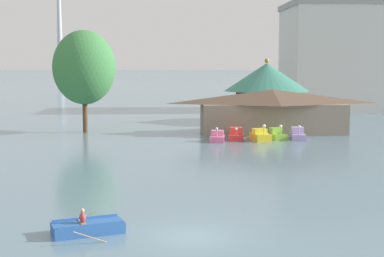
{
  "coord_description": "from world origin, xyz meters",
  "views": [
    {
      "loc": [
        -1.51,
        -25.99,
        8.06
      ],
      "look_at": [
        1.22,
        21.23,
        2.79
      ],
      "focal_mm": 53.0,
      "sensor_mm": 36.0,
      "label": 1
    }
  ],
  "objects_px": {
    "pedal_boat_lime": "(276,134)",
    "green_roof_pavilion": "(266,88)",
    "pedal_boat_yellow": "(260,136)",
    "pedal_boat_red": "(236,135)",
    "pedal_boat_pink": "(217,137)",
    "boathouse": "(272,110)",
    "pedal_boat_lavender": "(298,135)",
    "shoreline_tree_tall_left": "(84,68)",
    "rowboat_with_rower": "(88,227)",
    "background_building_block": "(364,57)"
  },
  "relations": [
    {
      "from": "boathouse",
      "to": "green_roof_pavilion",
      "type": "relative_size",
      "value": 1.5
    },
    {
      "from": "pedal_boat_pink",
      "to": "boathouse",
      "type": "bearing_deg",
      "value": 143.68
    },
    {
      "from": "pedal_boat_yellow",
      "to": "boathouse",
      "type": "distance_m",
      "value": 7.86
    },
    {
      "from": "background_building_block",
      "to": "pedal_boat_yellow",
      "type": "bearing_deg",
      "value": -122.21
    },
    {
      "from": "green_roof_pavilion",
      "to": "rowboat_with_rower",
      "type": "bearing_deg",
      "value": -109.36
    },
    {
      "from": "shoreline_tree_tall_left",
      "to": "background_building_block",
      "type": "xyz_separation_m",
      "value": [
        46.18,
        32.95,
        1.82
      ]
    },
    {
      "from": "rowboat_with_rower",
      "to": "shoreline_tree_tall_left",
      "type": "bearing_deg",
      "value": 78.73
    },
    {
      "from": "pedal_boat_red",
      "to": "shoreline_tree_tall_left",
      "type": "relative_size",
      "value": 0.26
    },
    {
      "from": "rowboat_with_rower",
      "to": "green_roof_pavilion",
      "type": "height_order",
      "value": "green_roof_pavilion"
    },
    {
      "from": "pedal_boat_red",
      "to": "pedal_boat_pink",
      "type": "bearing_deg",
      "value": -51.82
    },
    {
      "from": "pedal_boat_red",
      "to": "pedal_boat_lime",
      "type": "distance_m",
      "value": 4.61
    },
    {
      "from": "pedal_boat_lime",
      "to": "background_building_block",
      "type": "distance_m",
      "value": 47.91
    },
    {
      "from": "pedal_boat_red",
      "to": "boathouse",
      "type": "relative_size",
      "value": 0.17
    },
    {
      "from": "pedal_boat_lime",
      "to": "green_roof_pavilion",
      "type": "bearing_deg",
      "value": 163.16
    },
    {
      "from": "rowboat_with_rower",
      "to": "boathouse",
      "type": "xyz_separation_m",
      "value": [
        16.97,
        40.09,
        2.44
      ]
    },
    {
      "from": "rowboat_with_rower",
      "to": "pedal_boat_red",
      "type": "xyz_separation_m",
      "value": [
        11.82,
        34.06,
        0.22
      ]
    },
    {
      "from": "pedal_boat_pink",
      "to": "pedal_boat_yellow",
      "type": "bearing_deg",
      "value": 102.08
    },
    {
      "from": "pedal_boat_yellow",
      "to": "pedal_boat_pink",
      "type": "bearing_deg",
      "value": -96.49
    },
    {
      "from": "shoreline_tree_tall_left",
      "to": "pedal_boat_red",
      "type": "bearing_deg",
      "value": -24.5
    },
    {
      "from": "background_building_block",
      "to": "green_roof_pavilion",
      "type": "bearing_deg",
      "value": -135.69
    },
    {
      "from": "pedal_boat_lime",
      "to": "shoreline_tree_tall_left",
      "type": "height_order",
      "value": "shoreline_tree_tall_left"
    },
    {
      "from": "background_building_block",
      "to": "pedal_boat_pink",
      "type": "bearing_deg",
      "value": -126.4
    },
    {
      "from": "pedal_boat_yellow",
      "to": "shoreline_tree_tall_left",
      "type": "xyz_separation_m",
      "value": [
        -19.8,
        8.92,
        7.28
      ]
    },
    {
      "from": "background_building_block",
      "to": "pedal_boat_red",
      "type": "bearing_deg",
      "value": -125.26
    },
    {
      "from": "pedal_boat_red",
      "to": "boathouse",
      "type": "xyz_separation_m",
      "value": [
        5.15,
        6.03,
        2.22
      ]
    },
    {
      "from": "pedal_boat_lime",
      "to": "pedal_boat_lavender",
      "type": "relative_size",
      "value": 1.08
    },
    {
      "from": "pedal_boat_red",
      "to": "green_roof_pavilion",
      "type": "distance_m",
      "value": 21.15
    },
    {
      "from": "pedal_boat_yellow",
      "to": "pedal_boat_lime",
      "type": "relative_size",
      "value": 0.93
    },
    {
      "from": "pedal_boat_lime",
      "to": "boathouse",
      "type": "bearing_deg",
      "value": 164.41
    },
    {
      "from": "pedal_boat_yellow",
      "to": "boathouse",
      "type": "relative_size",
      "value": 0.16
    },
    {
      "from": "pedal_boat_lime",
      "to": "rowboat_with_rower",
      "type": "bearing_deg",
      "value": -34.87
    },
    {
      "from": "pedal_boat_yellow",
      "to": "boathouse",
      "type": "height_order",
      "value": "boathouse"
    },
    {
      "from": "pedal_boat_red",
      "to": "background_building_block",
      "type": "distance_m",
      "value": 50.84
    },
    {
      "from": "boathouse",
      "to": "pedal_boat_pink",
      "type": "bearing_deg",
      "value": -135.05
    },
    {
      "from": "pedal_boat_red",
      "to": "pedal_boat_yellow",
      "type": "relative_size",
      "value": 1.1
    },
    {
      "from": "rowboat_with_rower",
      "to": "pedal_boat_yellow",
      "type": "relative_size",
      "value": 1.31
    },
    {
      "from": "pedal_boat_lime",
      "to": "shoreline_tree_tall_left",
      "type": "bearing_deg",
      "value": -118.01
    },
    {
      "from": "rowboat_with_rower",
      "to": "background_building_block",
      "type": "xyz_separation_m",
      "value": [
        40.69,
        74.89,
        9.35
      ]
    },
    {
      "from": "pedal_boat_lime",
      "to": "pedal_boat_lavender",
      "type": "distance_m",
      "value": 2.31
    },
    {
      "from": "pedal_boat_lavender",
      "to": "background_building_block",
      "type": "bearing_deg",
      "value": 157.85
    },
    {
      "from": "pedal_boat_lime",
      "to": "boathouse",
      "type": "xyz_separation_m",
      "value": [
        0.58,
        5.45,
        2.26
      ]
    },
    {
      "from": "pedal_boat_lavender",
      "to": "shoreline_tree_tall_left",
      "type": "height_order",
      "value": "shoreline_tree_tall_left"
    },
    {
      "from": "pedal_boat_lime",
      "to": "pedal_boat_red",
      "type": "bearing_deg",
      "value": -92.35
    },
    {
      "from": "pedal_boat_lime",
      "to": "background_building_block",
      "type": "relative_size",
      "value": 0.11
    },
    {
      "from": "pedal_boat_lavender",
      "to": "pedal_boat_pink",
      "type": "bearing_deg",
      "value": -76.27
    },
    {
      "from": "pedal_boat_red",
      "to": "green_roof_pavilion",
      "type": "height_order",
      "value": "green_roof_pavilion"
    },
    {
      "from": "boathouse",
      "to": "shoreline_tree_tall_left",
      "type": "relative_size",
      "value": 1.48
    },
    {
      "from": "pedal_boat_lavender",
      "to": "green_roof_pavilion",
      "type": "distance_m",
      "value": 20.08
    },
    {
      "from": "pedal_boat_red",
      "to": "pedal_boat_yellow",
      "type": "bearing_deg",
      "value": 74.99
    },
    {
      "from": "pedal_boat_red",
      "to": "green_roof_pavilion",
      "type": "relative_size",
      "value": 0.26
    }
  ]
}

